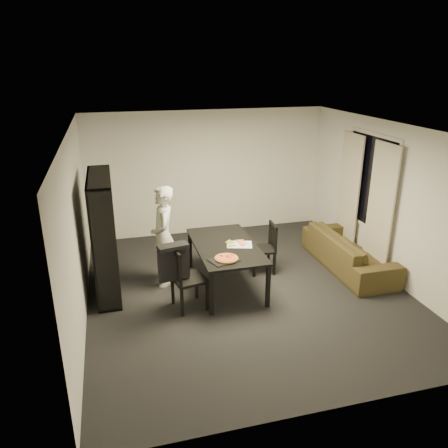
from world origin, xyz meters
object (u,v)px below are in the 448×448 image
object	(u,v)px
chair_right	(267,244)
person	(163,237)
chair_left	(183,275)
pepperoni_pizza	(226,258)
baking_tray	(223,260)
bookshelf	(104,235)
sofa	(349,251)
dining_table	(226,248)

from	to	relation	value
chair_right	person	distance (m)	1.82
chair_left	pepperoni_pizza	bearing A→B (deg)	-102.14
person	baking_tray	size ratio (longest dim) A/B	4.19
bookshelf	person	xyz separation A→B (m)	(0.92, -0.03, -0.11)
baking_tray	pepperoni_pizza	world-z (taller)	pepperoni_pizza
chair_right	chair_left	bearing A→B (deg)	-58.15
person	pepperoni_pizza	xyz separation A→B (m)	(0.82, -0.89, -0.08)
pepperoni_pizza	sofa	distance (m)	2.58
dining_table	pepperoni_pizza	world-z (taller)	pepperoni_pizza
dining_table	sofa	size ratio (longest dim) A/B	0.82
chair_left	baking_tray	xyz separation A→B (m)	(0.61, -0.01, 0.17)
dining_table	chair_right	world-z (taller)	chair_right
person	bookshelf	bearing A→B (deg)	-89.27
chair_left	baking_tray	distance (m)	0.64
chair_left	sofa	size ratio (longest dim) A/B	0.46
chair_left	person	world-z (taller)	person
dining_table	person	size ratio (longest dim) A/B	1.04
chair_right	bookshelf	bearing A→B (deg)	-87.15
bookshelf	pepperoni_pizza	distance (m)	1.98
bookshelf	chair_left	world-z (taller)	bookshelf
dining_table	sofa	distance (m)	2.35
bookshelf	person	size ratio (longest dim) A/B	1.13
bookshelf	chair_left	size ratio (longest dim) A/B	1.92
chair_left	sofa	distance (m)	3.19
dining_table	chair_right	bearing A→B (deg)	21.08
sofa	bookshelf	bearing A→B (deg)	86.24
person	baking_tray	xyz separation A→B (m)	(0.77, -0.90, -0.11)
pepperoni_pizza	sofa	bearing A→B (deg)	14.79
pepperoni_pizza	dining_table	bearing A→B (deg)	76.17
bookshelf	baking_tray	world-z (taller)	bookshelf
chair_left	chair_right	distance (m)	1.85
dining_table	sofa	xyz separation A→B (m)	(2.32, 0.09, -0.35)
bookshelf	sofa	world-z (taller)	bookshelf
chair_right	sofa	distance (m)	1.51
bookshelf	chair_right	world-z (taller)	bookshelf
bookshelf	pepperoni_pizza	size ratio (longest dim) A/B	5.43
chair_right	baking_tray	world-z (taller)	chair_right
bookshelf	dining_table	distance (m)	1.93
bookshelf	baking_tray	distance (m)	1.94
dining_table	pepperoni_pizza	xyz separation A→B (m)	(-0.14, -0.55, 0.09)
bookshelf	person	world-z (taller)	bookshelf
dining_table	person	bearing A→B (deg)	160.60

